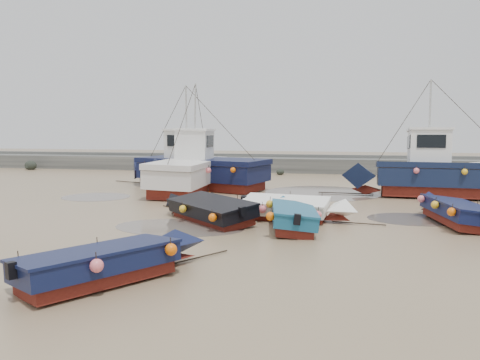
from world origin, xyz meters
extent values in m
plane|color=#967A5F|center=(0.00, 0.00, 0.00)|extent=(120.00, 120.00, 0.00)
cube|color=slate|center=(0.00, 22.00, 0.60)|extent=(60.00, 2.20, 1.20)
cube|color=slate|center=(0.00, 23.21, 1.32)|extent=(60.00, 0.60, 0.25)
ellipsoid|color=black|center=(5.10, 19.02, 0.29)|extent=(0.84, 0.86, 0.51)
ellipsoid|color=black|center=(7.80, 20.56, 0.34)|extent=(0.98, 1.07, 0.72)
ellipsoid|color=black|center=(-5.07, 20.46, 0.35)|extent=(0.99, 0.80, 0.58)
ellipsoid|color=black|center=(12.19, 19.77, 0.19)|extent=(0.54, 0.46, 0.30)
ellipsoid|color=black|center=(-23.51, 19.66, 0.23)|extent=(0.65, 0.64, 0.43)
ellipsoid|color=black|center=(9.69, 19.97, 0.21)|extent=(0.61, 0.47, 0.46)
ellipsoid|color=black|center=(-4.31, 20.27, 0.21)|extent=(0.61, 0.53, 0.32)
ellipsoid|color=black|center=(10.99, 20.60, 0.23)|extent=(0.67, 0.55, 0.43)
ellipsoid|color=black|center=(-9.17, 19.34, 0.38)|extent=(1.09, 0.88, 0.72)
ellipsoid|color=black|center=(-7.25, 19.65, 0.23)|extent=(0.65, 0.60, 0.37)
ellipsoid|color=black|center=(9.46, 19.39, 0.31)|extent=(0.88, 0.64, 0.62)
ellipsoid|color=black|center=(-0.92, 19.60, 0.22)|extent=(0.64, 0.62, 0.48)
ellipsoid|color=black|center=(-23.42, 19.80, 0.38)|extent=(1.10, 0.87, 0.86)
ellipsoid|color=black|center=(7.84, 20.42, 0.19)|extent=(0.55, 0.45, 0.29)
cylinder|color=#5F554C|center=(-2.19, -1.10, 0.00)|extent=(4.92, 4.92, 0.01)
cylinder|color=#5F554C|center=(6.49, 2.28, 0.00)|extent=(3.52, 3.52, 0.01)
cylinder|color=#5F554C|center=(-9.12, 5.40, 0.00)|extent=(3.66, 3.66, 0.01)
cylinder|color=#5F554C|center=(2.67, 9.51, 0.00)|extent=(6.52, 6.52, 0.01)
cube|color=maroon|center=(-1.94, -7.54, 0.15)|extent=(3.03, 3.57, 0.30)
cube|color=#0E1536|center=(-1.94, -7.54, 0.53)|extent=(3.37, 3.91, 0.45)
pyramid|color=#0E1536|center=(-0.72, -5.75, 0.98)|extent=(1.73, 1.49, 0.90)
cube|color=brown|center=(-1.94, -7.54, 0.69)|extent=(2.78, 3.25, 0.10)
cube|color=#0E1536|center=(-1.94, -7.54, 0.78)|extent=(3.47, 4.02, 0.07)
cube|color=black|center=(-3.00, -9.11, 0.70)|extent=(0.28, 0.27, 0.35)
cylinder|color=black|center=(-0.21, -5.00, 0.03)|extent=(1.16, 1.68, 0.04)
sphere|color=orange|center=(-3.51, -8.22, 0.63)|extent=(0.30, 0.30, 0.30)
sphere|color=orange|center=(-1.44, -8.46, 0.63)|extent=(0.30, 0.30, 0.30)
sphere|color=orange|center=(-2.43, -6.62, 0.63)|extent=(0.30, 0.30, 0.30)
sphere|color=orange|center=(-0.36, -6.86, 0.63)|extent=(0.30, 0.30, 0.30)
cube|color=maroon|center=(1.94, -0.72, 0.15)|extent=(1.69, 3.15, 0.30)
cube|color=#165373|center=(1.94, -0.72, 0.53)|extent=(1.94, 3.40, 0.45)
pyramid|color=#165373|center=(1.64, 1.21, 0.98)|extent=(1.56, 0.93, 0.90)
cube|color=brown|center=(1.94, -0.72, 0.69)|extent=(1.57, 2.85, 0.10)
cube|color=#165373|center=(1.94, -0.72, 0.78)|extent=(2.01, 3.48, 0.07)
cube|color=black|center=(2.19, -2.38, 0.70)|extent=(0.24, 0.21, 0.35)
cylinder|color=black|center=(1.51, 2.05, 0.03)|extent=(0.34, 1.98, 0.04)
sphere|color=orange|center=(1.28, -2.12, 0.63)|extent=(0.30, 0.30, 0.30)
sphere|color=orange|center=(2.78, -0.59, 0.63)|extent=(0.30, 0.30, 0.30)
sphere|color=orange|center=(0.90, 0.41, 0.63)|extent=(0.30, 0.30, 0.30)
cube|color=maroon|center=(-1.27, 0.22, 0.15)|extent=(3.76, 3.64, 0.30)
cube|color=black|center=(-1.27, 0.22, 0.53)|extent=(4.13, 4.01, 0.45)
pyramid|color=black|center=(-3.04, 1.87, 0.98)|extent=(1.63, 1.68, 0.90)
cube|color=brown|center=(-1.27, 0.22, 0.69)|extent=(3.43, 3.33, 0.10)
cube|color=black|center=(-1.27, 0.22, 0.78)|extent=(4.25, 4.12, 0.07)
cube|color=black|center=(0.31, -1.26, 0.70)|extent=(0.28, 0.28, 0.35)
cylinder|color=black|center=(-3.75, 2.53, 0.03)|extent=(1.49, 1.39, 0.04)
sphere|color=orange|center=(-0.71, -1.59, 0.63)|extent=(0.30, 0.30, 0.30)
sphere|color=orange|center=(-0.23, 0.53, 0.63)|extent=(0.30, 0.30, 0.30)
sphere|color=orange|center=(-2.31, -0.09, 0.63)|extent=(0.30, 0.30, 0.30)
sphere|color=orange|center=(-1.84, 2.02, 0.63)|extent=(0.30, 0.30, 0.30)
cube|color=maroon|center=(1.49, 1.20, 0.15)|extent=(3.26, 1.74, 0.30)
cube|color=white|center=(1.49, 1.20, 0.53)|extent=(3.52, 2.00, 0.45)
pyramid|color=white|center=(3.49, 0.90, 0.98)|extent=(0.93, 1.62, 0.90)
cube|color=brown|center=(1.49, 1.20, 0.69)|extent=(2.95, 1.62, 0.10)
cube|color=white|center=(1.49, 1.20, 0.78)|extent=(3.60, 2.08, 0.07)
cube|color=black|center=(-0.23, 1.45, 0.70)|extent=(0.21, 0.24, 0.35)
cylinder|color=black|center=(4.34, 0.77, 0.03)|extent=(1.98, 0.33, 0.04)
sphere|color=orange|center=(0.31, 2.27, 0.63)|extent=(0.30, 0.30, 0.30)
sphere|color=orange|center=(0.71, 0.42, 0.63)|extent=(0.30, 0.30, 0.30)
sphere|color=orange|center=(1.62, 2.07, 0.63)|extent=(0.30, 0.30, 0.30)
sphere|color=orange|center=(2.02, 0.22, 0.63)|extent=(0.30, 0.30, 0.30)
sphere|color=orange|center=(2.93, 1.88, 0.63)|extent=(0.30, 0.30, 0.30)
cube|color=maroon|center=(8.02, 1.48, 0.15)|extent=(2.00, 3.76, 0.30)
cube|color=#0D1439|center=(8.02, 1.48, 0.53)|extent=(2.29, 4.06, 0.45)
pyramid|color=#0D1439|center=(7.65, 3.72, 0.98)|extent=(1.78, 0.98, 0.90)
cube|color=brown|center=(8.02, 1.48, 0.69)|extent=(1.86, 3.40, 0.10)
cube|color=#0D1439|center=(8.02, 1.48, 0.78)|extent=(2.37, 4.16, 0.07)
cylinder|color=black|center=(7.50, 4.63, 0.03)|extent=(0.37, 1.98, 0.04)
sphere|color=orange|center=(7.32, -0.18, 0.63)|extent=(0.30, 0.30, 0.30)
sphere|color=orange|center=(7.07, 1.32, 0.63)|extent=(0.30, 0.30, 0.30)
sphere|color=orange|center=(8.85, 2.39, 0.63)|extent=(0.30, 0.30, 0.30)
sphere|color=orange|center=(6.82, 2.83, 0.63)|extent=(0.30, 0.30, 0.30)
cube|color=maroon|center=(-4.59, 10.02, 0.28)|extent=(7.87, 4.73, 0.55)
cube|color=black|center=(-4.59, 10.02, 1.02)|extent=(8.53, 5.31, 0.95)
pyramid|color=black|center=(-8.91, 11.51, 1.72)|extent=(2.27, 3.15, 1.40)
cube|color=brown|center=(-4.59, 10.02, 1.54)|extent=(8.32, 5.14, 0.08)
cube|color=black|center=(-4.59, 10.02, 1.68)|extent=(8.72, 5.42, 0.30)
cube|color=white|center=(-5.63, 10.38, 2.65)|extent=(2.54, 2.53, 1.70)
cube|color=white|center=(-5.63, 10.38, 3.56)|extent=(2.74, 2.74, 0.12)
cube|color=black|center=(-6.59, 10.71, 2.91)|extent=(0.60, 1.61, 0.68)
cylinder|color=#B7B7B2|center=(-5.63, 10.38, 4.92)|extent=(0.10, 0.10, 2.60)
cylinder|color=black|center=(-10.05, 11.90, 0.03)|extent=(2.85, 1.03, 0.05)
sphere|color=#ED6A75|center=(-2.07, 7.52, 1.38)|extent=(0.30, 0.30, 0.30)
sphere|color=#ED6A75|center=(-2.58, 10.96, 1.38)|extent=(0.30, 0.30, 0.30)
sphere|color=#ED6A75|center=(-5.09, 8.57, 1.38)|extent=(0.30, 0.30, 0.30)
sphere|color=#ED6A75|center=(-5.60, 12.00, 1.38)|extent=(0.30, 0.30, 0.30)
sphere|color=#ED6A75|center=(-8.12, 9.61, 1.38)|extent=(0.30, 0.30, 0.30)
cube|color=maroon|center=(-4.86, 8.26, 0.28)|extent=(2.27, 7.16, 0.55)
cube|color=silver|center=(-4.86, 8.26, 1.02)|extent=(2.66, 7.69, 0.95)
pyramid|color=silver|center=(-4.88, 12.65, 1.72)|extent=(2.63, 1.44, 1.40)
cube|color=brown|center=(-4.86, 8.26, 1.54)|extent=(2.56, 7.51, 0.08)
cube|color=silver|center=(-4.86, 8.26, 1.68)|extent=(2.72, 7.86, 0.30)
cube|color=white|center=(-4.86, 9.31, 2.65)|extent=(1.85, 2.01, 1.70)
cube|color=white|center=(-4.86, 9.31, 3.56)|extent=(2.00, 2.17, 0.12)
cube|color=black|center=(-4.87, 10.33, 2.91)|extent=(1.56, 0.06, 0.68)
cylinder|color=#B7B7B2|center=(-4.86, 9.31, 4.92)|extent=(0.10, 0.10, 2.60)
cylinder|color=black|center=(-4.89, 13.82, 0.03)|extent=(0.06, 3.00, 0.05)
sphere|color=#ED6A75|center=(-6.28, 5.20, 1.38)|extent=(0.30, 0.30, 0.30)
sphere|color=#ED6A75|center=(-3.42, 7.25, 1.38)|extent=(0.30, 0.30, 0.30)
sphere|color=#ED6A75|center=(-6.30, 9.27, 1.38)|extent=(0.30, 0.30, 0.30)
sphere|color=#ED6A75|center=(-3.44, 11.32, 1.38)|extent=(0.30, 0.30, 0.30)
cube|color=maroon|center=(9.21, 8.94, 0.28)|extent=(6.72, 2.55, 0.55)
cube|color=#101932|center=(9.21, 8.94, 1.02)|extent=(7.22, 2.96, 0.95)
pyramid|color=#101932|center=(5.12, 9.17, 1.72)|extent=(1.57, 2.64, 1.40)
cube|color=brown|center=(9.21, 8.94, 1.54)|extent=(7.06, 2.85, 0.08)
cube|color=#101932|center=(9.21, 8.94, 1.68)|extent=(7.39, 3.02, 0.30)
cube|color=white|center=(8.25, 9.00, 2.65)|extent=(2.10, 1.91, 1.70)
cube|color=white|center=(8.25, 9.00, 3.56)|extent=(2.26, 2.06, 0.12)
cube|color=black|center=(7.23, 9.05, 2.91)|extent=(0.13, 1.53, 0.68)
cylinder|color=#B7B7B2|center=(8.25, 9.00, 4.92)|extent=(0.10, 0.10, 2.60)
cylinder|color=black|center=(3.99, 9.23, 0.03)|extent=(3.00, 0.22, 0.05)
sphere|color=#ED6A75|center=(10.98, 10.25, 1.38)|extent=(0.30, 0.30, 0.30)
sphere|color=#ED6A75|center=(9.70, 7.51, 1.38)|extent=(0.30, 0.30, 0.30)
sphere|color=#ED6A75|center=(8.73, 10.38, 1.38)|extent=(0.30, 0.30, 0.30)
sphere|color=#ED6A75|center=(7.44, 7.63, 1.38)|extent=(0.30, 0.30, 0.30)
sphere|color=#ED6A75|center=(6.47, 10.50, 1.38)|extent=(0.30, 0.30, 0.30)
sphere|color=#ED6A75|center=(11.12, 10.91, 1.38)|extent=(0.30, 0.30, 0.30)
imported|color=#191E35|center=(-6.71, 7.85, 0.00)|extent=(0.74, 0.51, 1.93)
camera|label=1|loc=(3.47, -17.28, 3.61)|focal=35.00mm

